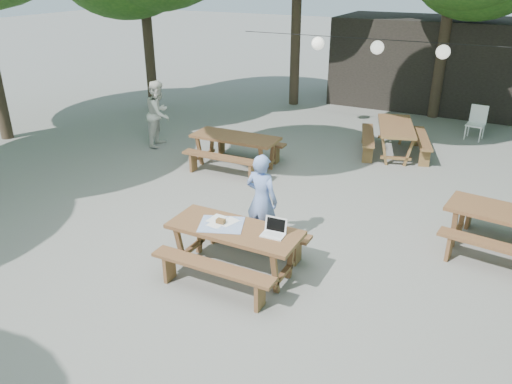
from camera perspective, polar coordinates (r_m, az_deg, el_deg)
The scene contains 12 objects.
ground at distance 8.74m, azimuth 3.45°, elevation -4.94°, with size 80.00×80.00×0.00m, color slate.
pavilion at distance 17.92m, azimuth 19.31°, elevation 13.82°, with size 6.00×3.00×2.80m, color black.
main_picnic_table at distance 7.57m, azimuth -2.43°, elevation -6.53°, with size 2.00×1.58×0.75m.
picnic_table_nw at distance 11.55m, azimuth -2.35°, elevation 4.70°, with size 2.01×1.62×0.75m.
picnic_table_ne at distance 8.94m, azimuth 27.08°, elevation -4.29°, with size 2.08×1.80×0.75m.
picnic_table_far_e at distance 12.84m, azimuth 15.56°, elevation 5.85°, with size 2.05×2.27×0.75m.
woman at distance 8.16m, azimuth 0.65°, elevation -0.90°, with size 0.57×0.38×1.57m, color #7896DB.
second_person at distance 13.15m, azimuth -11.04°, elevation 8.79°, with size 0.82×0.64×1.68m, color white.
plastic_chair at distance 14.78m, azimuth 23.71°, elevation 6.52°, with size 0.49×0.49×0.90m.
laptop at distance 7.19m, azimuth 2.10°, elevation -4.40°, with size 0.35×0.28×0.24m.
tabletop_clutter at distance 7.50m, azimuth -3.99°, elevation -3.61°, with size 0.80×0.75×0.08m.
paper_lanterns at distance 13.53m, azimuth 13.75°, elevation 15.76°, with size 9.00×0.34×0.38m.
Camera 1 is at (3.00, -7.01, 4.27)m, focal length 35.00 mm.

